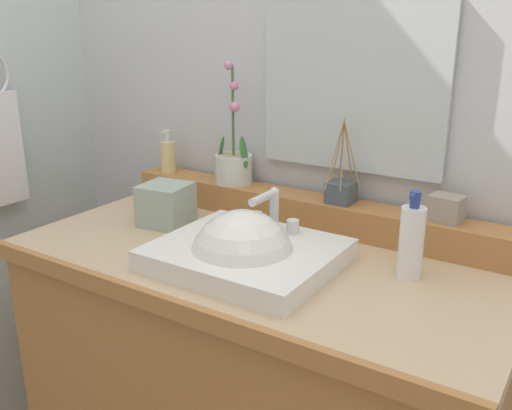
% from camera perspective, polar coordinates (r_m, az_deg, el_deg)
% --- Properties ---
extents(wall_back, '(2.74, 0.20, 2.62)m').
position_cam_1_polar(wall_back, '(1.71, 8.32, 14.50)').
color(wall_back, silver).
rests_on(wall_back, ground).
extents(vanity_cabinet, '(1.26, 0.65, 0.85)m').
position_cam_1_polar(vanity_cabinet, '(1.65, 0.29, -18.54)').
color(vanity_cabinet, '#A9703C').
rests_on(vanity_cabinet, ground).
extents(back_ledge, '(1.19, 0.11, 0.09)m').
position_cam_1_polar(back_ledge, '(1.63, 5.11, -0.55)').
color(back_ledge, '#A9703C').
rests_on(back_ledge, vanity_cabinet).
extents(sink_basin, '(0.42, 0.37, 0.28)m').
position_cam_1_polar(sink_basin, '(1.36, -1.22, -5.52)').
color(sink_basin, white).
rests_on(sink_basin, vanity_cabinet).
extents(soap_bar, '(0.07, 0.04, 0.02)m').
position_cam_1_polar(soap_bar, '(1.49, -2.53, -1.50)').
color(soap_bar, beige).
rests_on(soap_bar, sink_basin).
extents(potted_plant, '(0.12, 0.12, 0.37)m').
position_cam_1_polar(potted_plant, '(1.74, -2.28, 4.31)').
color(potted_plant, silver).
rests_on(potted_plant, back_ledge).
extents(soap_dispenser, '(0.05, 0.05, 0.14)m').
position_cam_1_polar(soap_dispenser, '(1.89, -8.89, 4.99)').
color(soap_dispenser, '#DFC586').
rests_on(soap_dispenser, back_ledge).
extents(reed_diffuser, '(0.09, 0.10, 0.23)m').
position_cam_1_polar(reed_diffuser, '(1.56, 8.60, 1.42)').
color(reed_diffuser, '#435059').
rests_on(reed_diffuser, back_ledge).
extents(trinket_box, '(0.09, 0.07, 0.07)m').
position_cam_1_polar(trinket_box, '(1.48, 18.68, -0.33)').
color(trinket_box, gray).
rests_on(trinket_box, back_ledge).
extents(lotion_bottle, '(0.06, 0.06, 0.21)m').
position_cam_1_polar(lotion_bottle, '(1.33, 15.43, -3.51)').
color(lotion_bottle, white).
rests_on(lotion_bottle, vanity_cabinet).
extents(tissue_box, '(0.15, 0.15, 0.12)m').
position_cam_1_polar(tissue_box, '(1.64, -9.08, 0.06)').
color(tissue_box, '#96A89C').
rests_on(tissue_box, vanity_cabinet).
extents(mirror, '(0.53, 0.02, 0.45)m').
position_cam_1_polar(mirror, '(1.57, 9.63, 11.64)').
color(mirror, silver).
extents(hand_towel, '(0.02, 0.16, 0.36)m').
position_cam_1_polar(hand_towel, '(1.98, -24.44, 5.09)').
color(hand_towel, white).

